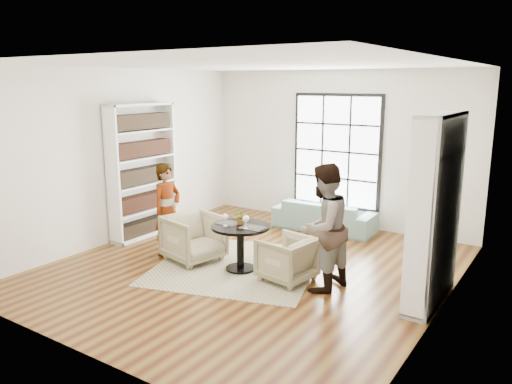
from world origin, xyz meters
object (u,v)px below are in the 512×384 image
Objects in this scene: pedestal_table at (240,238)px; flower_centerpiece at (241,217)px; armchair_left at (194,238)px; person_right at (323,228)px; armchair_right at (287,259)px; wine_glass_left at (225,217)px; wine_glass_right at (246,219)px; person_left at (167,210)px; sofa at (324,215)px.

pedestal_table is 0.31m from flower_centerpiece.
person_right reaches higher than armchair_left.
pedestal_table is 0.80m from armchair_right.
pedestal_table is 4.73× the size of wine_glass_left.
person_right is 8.58× the size of wine_glass_right.
person_left is (-1.41, -0.05, 0.24)m from pedestal_table.
person_left reaches higher than armchair_right.
pedestal_table reaches higher than armchair_right.
person_left is (-0.55, 0.00, 0.38)m from armchair_left.
armchair_left is 0.94m from flower_centerpiece.
armchair_left is at bearing 177.14° from wine_glass_right.
person_right reaches higher than wine_glass_right.
pedestal_table is 3.96× the size of flower_centerpiece.
flower_centerpiece is at bearing -82.84° from person_left.
person_left is 2.74m from person_right.
flower_centerpiece reaches higher than wine_glass_right.
wine_glass_left reaches higher than armchair_right.
wine_glass_left is at bearing -84.84° from armchair_left.
person_left is 6.77× the size of flower_centerpiece.
armchair_left reaches higher than armchair_right.
sofa is at bearing 87.49° from pedestal_table.
armchair_right reaches higher than sofa.
person_left is 0.86× the size of person_right.
person_left reaches higher than wine_glass_left.
pedestal_table is at bearing 42.92° from wine_glass_left.
armchair_right is at bearing -79.68° from person_right.
pedestal_table reaches higher than sofa.
armchair_right is 3.17× the size of flower_centerpiece.
flower_centerpiece reaches higher than sofa.
person_left reaches higher than armchair_left.
wine_glass_right is (0.17, -0.11, 0.33)m from pedestal_table.
person_right reaches higher than pedestal_table.
flower_centerpiece is (-0.80, 0.02, 0.49)m from armchair_right.
pedestal_table is at bearing -73.31° from armchair_left.
person_right is at bearing -0.72° from flower_centerpiece.
armchair_right is 3.80× the size of wine_glass_left.
armchair_left is 1.64m from armchair_right.
armchair_left is 3.68× the size of flower_centerpiece.
flower_centerpiece is at bearing 84.31° from sofa.
person_left is 1.38m from flower_centerpiece.
armchair_right is 3.47× the size of wine_glass_right.
sofa is at bearing -6.93° from armchair_left.
flower_centerpiece is at bearing -80.40° from person_right.
armchair_left is at bearing -87.42° from person_left.
flower_centerpiece reaches higher than armchair_right.
pedestal_table is 4.33× the size of wine_glass_right.
wine_glass_left is at bearing -91.88° from person_left.
armchair_right is 0.94m from flower_centerpiece.
flower_centerpiece reaches higher than wine_glass_left.
person_right is 1.16m from wine_glass_right.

